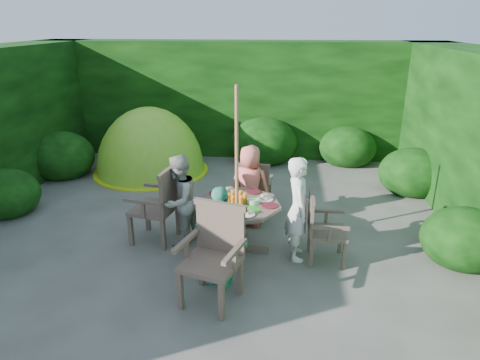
# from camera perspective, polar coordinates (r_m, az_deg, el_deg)

# --- Properties ---
(ground) EXTENTS (60.00, 60.00, 0.00)m
(ground) POSITION_cam_1_polar(r_m,az_deg,el_deg) (6.45, -3.82, -6.34)
(ground) COLOR #4E4A45
(ground) RESTS_ON ground
(hedge_enclosure) EXTENTS (9.00, 9.00, 2.50)m
(hedge_enclosure) POSITION_cam_1_polar(r_m,az_deg,el_deg) (7.27, -2.30, 7.30)
(hedge_enclosure) COLOR black
(hedge_enclosure) RESTS_ON ground
(patio_table) EXTENTS (1.31, 1.31, 0.82)m
(patio_table) POSITION_cam_1_polar(r_m,az_deg,el_deg) (5.61, -0.38, -4.07)
(patio_table) COLOR #4A3A30
(patio_table) RESTS_ON ground
(parasol_pole) EXTENTS (0.05, 0.05, 2.20)m
(parasol_pole) POSITION_cam_1_polar(r_m,az_deg,el_deg) (5.42, -0.44, 1.00)
(parasol_pole) COLOR #9C613E
(parasol_pole) RESTS_ON ground
(garden_chair_right) EXTENTS (0.47, 0.53, 0.87)m
(garden_chair_right) POSITION_cam_1_polar(r_m,az_deg,el_deg) (5.52, 10.81, -6.18)
(garden_chair_right) COLOR #4A3A30
(garden_chair_right) RESTS_ON ground
(garden_chair_left) EXTENTS (0.66, 0.72, 1.05)m
(garden_chair_left) POSITION_cam_1_polar(r_m,az_deg,el_deg) (5.95, -10.67, -3.12)
(garden_chair_left) COLOR #4A3A30
(garden_chair_left) RESTS_ON ground
(garden_chair_back) EXTENTS (0.56, 0.50, 0.87)m
(garden_chair_back) POSITION_cam_1_polar(r_m,az_deg,el_deg) (6.65, 1.90, -1.06)
(garden_chair_back) COLOR #4A3A30
(garden_chair_back) RESTS_ON ground
(garden_chair_front) EXTENTS (0.76, 0.71, 1.04)m
(garden_chair_front) POSITION_cam_1_polar(r_m,az_deg,el_deg) (4.69, -3.48, -9.67)
(garden_chair_front) COLOR #4A3A30
(garden_chair_front) RESTS_ON ground
(child_right) EXTENTS (0.37, 0.52, 1.36)m
(child_right) POSITION_cam_1_polar(r_m,az_deg,el_deg) (5.45, 7.78, -3.82)
(child_right) COLOR white
(child_right) RESTS_ON ground
(child_left) EXTENTS (0.63, 0.72, 1.27)m
(child_left) POSITION_cam_1_polar(r_m,az_deg,el_deg) (5.82, -8.11, -2.73)
(child_left) COLOR #A0A09B
(child_left) RESTS_ON ground
(child_back) EXTENTS (0.67, 0.51, 1.23)m
(child_back) POSITION_cam_1_polar(r_m,az_deg,el_deg) (6.32, 1.32, -0.78)
(child_back) COLOR #F77566
(child_back) RESTS_ON ground
(child_front) EXTENTS (0.77, 0.57, 1.22)m
(child_front) POSITION_cam_1_polar(r_m,az_deg,el_deg) (4.91, -2.69, -7.48)
(child_front) COLOR #53C29D
(child_front) RESTS_ON ground
(dome_tent) EXTENTS (2.34, 2.34, 2.64)m
(dome_tent) POSITION_cam_1_polar(r_m,az_deg,el_deg) (8.96, -11.71, 1.14)
(dome_tent) COLOR #82C325
(dome_tent) RESTS_ON ground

